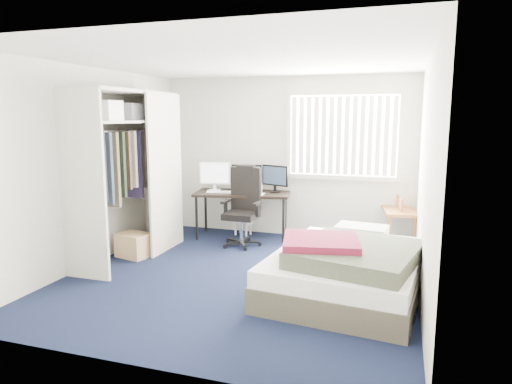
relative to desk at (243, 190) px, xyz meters
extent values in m
plane|color=black|center=(0.59, -1.76, -0.75)|extent=(4.20, 4.20, 0.00)
plane|color=silver|center=(0.59, 0.34, 0.50)|extent=(4.00, 0.00, 4.00)
plane|color=silver|center=(0.59, -3.86, 0.50)|extent=(4.00, 0.00, 4.00)
plane|color=silver|center=(-1.41, -1.76, 0.50)|extent=(0.00, 4.20, 4.20)
plane|color=silver|center=(2.59, -1.76, 0.50)|extent=(0.00, 4.20, 4.20)
plane|color=white|center=(0.59, -1.76, 1.75)|extent=(4.20, 4.20, 0.00)
cube|color=white|center=(1.49, 0.32, 0.85)|extent=(1.60, 0.02, 1.20)
cube|color=beige|center=(1.49, 0.29, 1.48)|extent=(1.72, 0.06, 0.06)
cube|color=beige|center=(1.49, 0.29, 0.22)|extent=(1.72, 0.06, 0.06)
cube|color=white|center=(1.49, 0.26, 0.85)|extent=(1.60, 0.04, 1.16)
cube|color=beige|center=(-1.11, -2.36, 0.35)|extent=(0.60, 0.04, 2.20)
cube|color=beige|center=(-1.11, -0.56, 0.35)|extent=(0.60, 0.04, 2.20)
cube|color=beige|center=(-1.11, -1.46, 1.45)|extent=(0.60, 1.80, 0.04)
cube|color=beige|center=(-1.11, -1.46, 1.07)|extent=(0.56, 1.74, 0.03)
cylinder|color=silver|center=(-1.11, -1.46, 0.95)|extent=(0.03, 1.72, 0.03)
cube|color=#26262B|center=(-1.11, -1.56, 0.50)|extent=(0.38, 1.10, 0.90)
cube|color=beige|center=(-0.79, -1.01, 0.35)|extent=(0.03, 0.90, 2.20)
cube|color=white|center=(-1.11, -1.91, 1.20)|extent=(0.38, 0.30, 0.24)
cube|color=gray|center=(-1.11, -1.41, 1.19)|extent=(0.34, 0.28, 0.22)
cube|color=black|center=(0.00, -0.03, -0.05)|extent=(1.55, 0.91, 0.04)
cylinder|color=black|center=(-0.61, -0.41, -0.41)|extent=(0.04, 0.04, 0.68)
cylinder|color=black|center=(-0.70, 0.14, -0.41)|extent=(0.04, 0.04, 0.68)
cylinder|color=black|center=(0.71, -0.19, -0.41)|extent=(0.04, 0.04, 0.68)
cylinder|color=black|center=(0.61, 0.36, -0.41)|extent=(0.04, 0.04, 0.68)
cube|color=white|center=(-0.48, 0.01, 0.25)|extent=(0.50, 0.11, 0.36)
cube|color=white|center=(-0.48, 0.01, 0.25)|extent=(0.44, 0.08, 0.31)
cube|color=black|center=(0.03, 0.10, 0.23)|extent=(0.48, 0.11, 0.32)
cube|color=#1E2838|center=(0.03, 0.10, 0.23)|extent=(0.43, 0.08, 0.27)
cube|color=black|center=(0.49, 0.14, 0.23)|extent=(0.48, 0.11, 0.32)
cube|color=#1E2838|center=(0.49, 0.14, 0.23)|extent=(0.43, 0.08, 0.27)
cube|color=white|center=(-0.13, -0.15, -0.03)|extent=(0.42, 0.20, 0.02)
cube|color=black|center=(0.16, -0.10, -0.02)|extent=(0.08, 0.11, 0.02)
cylinder|color=silver|center=(0.30, -0.02, 0.05)|extent=(0.08, 0.08, 0.16)
cube|color=white|center=(0.00, -0.03, -0.03)|extent=(0.34, 0.33, 0.00)
cube|color=black|center=(0.15, -0.50, -0.70)|extent=(0.56, 0.56, 0.11)
cylinder|color=silver|center=(0.15, -0.50, -0.51)|extent=(0.05, 0.05, 0.37)
cube|color=black|center=(0.15, -0.50, -0.30)|extent=(0.47, 0.47, 0.09)
cube|color=black|center=(0.15, -0.29, 0.07)|extent=(0.46, 0.10, 0.64)
cube|color=black|center=(0.15, -0.29, 0.34)|extent=(0.28, 0.12, 0.15)
cube|color=black|center=(-0.10, -0.50, -0.10)|extent=(0.07, 0.26, 0.04)
cube|color=black|center=(0.40, -0.51, -0.10)|extent=(0.07, 0.26, 0.04)
cube|color=white|center=(-0.03, 0.09, -0.55)|extent=(0.31, 0.26, 0.03)
cylinder|color=white|center=(-0.14, 0.04, -0.65)|extent=(0.03, 0.03, 0.20)
cylinder|color=white|center=(-0.12, 0.18, -0.65)|extent=(0.03, 0.03, 0.20)
cylinder|color=white|center=(0.05, 0.00, -0.65)|extent=(0.03, 0.03, 0.20)
cylinder|color=white|center=(0.08, 0.15, -0.65)|extent=(0.03, 0.03, 0.20)
cube|color=brown|center=(2.34, 0.09, -0.20)|extent=(0.55, 0.90, 0.04)
cube|color=brown|center=(2.23, -0.31, -0.48)|extent=(0.05, 0.05, 0.54)
cube|color=brown|center=(2.11, 0.44, -0.48)|extent=(0.05, 0.05, 0.54)
cube|color=brown|center=(2.57, -0.25, -0.48)|extent=(0.05, 0.05, 0.54)
cube|color=brown|center=(2.44, 0.50, -0.48)|extent=(0.05, 0.05, 0.54)
cube|color=brown|center=(2.37, -0.09, -0.09)|extent=(0.04, 0.14, 0.18)
cube|color=brown|center=(2.32, 0.22, -0.09)|extent=(0.04, 0.14, 0.18)
cube|color=#433E30|center=(1.84, -1.83, -0.62)|extent=(1.73, 2.17, 0.26)
cube|color=white|center=(1.84, -1.83, -0.41)|extent=(1.68, 2.12, 0.18)
cube|color=beige|center=(1.92, -1.11, -0.25)|extent=(0.64, 0.47, 0.14)
cube|color=#35382A|center=(1.96, -2.09, -0.25)|extent=(1.37, 1.46, 0.18)
cube|color=#5C0F22|center=(1.60, -2.15, -0.17)|extent=(0.87, 0.83, 0.16)
cube|color=tan|center=(-1.06, -1.45, -0.59)|extent=(0.49, 0.41, 0.32)
camera|label=1|loc=(2.34, -6.65, 1.13)|focal=32.00mm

